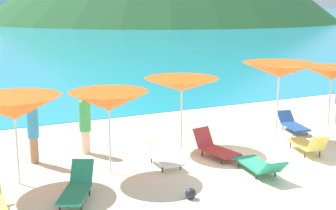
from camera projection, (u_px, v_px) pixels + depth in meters
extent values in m
cube|color=beige|center=(137.00, 102.00, 20.66)|extent=(50.00, 100.00, 0.30)
cylinder|color=silver|center=(17.00, 144.00, 10.65)|extent=(0.05, 0.05, 1.96)
cone|color=#EF5614|center=(14.00, 108.00, 10.47)|extent=(2.33, 2.33, 0.55)
sphere|color=silver|center=(14.00, 101.00, 10.43)|extent=(0.07, 0.07, 0.07)
cylinder|color=silver|center=(110.00, 135.00, 11.39)|extent=(0.04, 0.04, 1.94)
cone|color=#EF5614|center=(109.00, 101.00, 11.21)|extent=(2.05, 2.05, 0.48)
sphere|color=silver|center=(109.00, 95.00, 11.17)|extent=(0.07, 0.07, 0.07)
cylinder|color=silver|center=(181.00, 115.00, 13.45)|extent=(0.05, 0.05, 1.96)
cone|color=#EF5614|center=(182.00, 85.00, 13.26)|extent=(2.31, 2.31, 0.38)
sphere|color=silver|center=(182.00, 80.00, 13.23)|extent=(0.07, 0.07, 0.07)
cylinder|color=silver|center=(277.00, 104.00, 14.05)|extent=(0.06, 0.06, 2.30)
cone|color=#EF5614|center=(279.00, 70.00, 13.82)|extent=(2.36, 2.36, 0.44)
sphere|color=silver|center=(279.00, 65.00, 13.79)|extent=(0.07, 0.07, 0.07)
cylinder|color=silver|center=(330.00, 100.00, 15.47)|extent=(0.05, 0.05, 1.99)
cone|color=#EF5614|center=(332.00, 73.00, 15.28)|extent=(2.08, 2.08, 0.41)
sphere|color=silver|center=(332.00, 69.00, 15.26)|extent=(0.07, 0.07, 0.07)
cube|color=white|center=(166.00, 160.00, 11.94)|extent=(0.63, 1.11, 0.05)
cube|color=white|center=(156.00, 146.00, 12.56)|extent=(0.57, 0.43, 0.35)
cylinder|color=#333338|center=(162.00, 169.00, 11.56)|extent=(0.04, 0.04, 0.17)
cylinder|color=#333338|center=(180.00, 167.00, 11.75)|extent=(0.04, 0.04, 0.17)
cylinder|color=#333338|center=(151.00, 160.00, 12.25)|extent=(0.04, 0.04, 0.17)
cylinder|color=#333338|center=(168.00, 158.00, 12.44)|extent=(0.04, 0.04, 0.17)
cube|color=#D8BF4C|center=(304.00, 144.00, 13.11)|extent=(0.82, 1.33, 0.05)
cube|color=#D8BF4C|center=(318.00, 144.00, 12.35)|extent=(0.55, 0.40, 0.47)
cylinder|color=#333338|center=(305.00, 144.00, 13.56)|extent=(0.04, 0.04, 0.22)
cylinder|color=#333338|center=(291.00, 145.00, 13.47)|extent=(0.04, 0.04, 0.22)
cylinder|color=#333338|center=(320.00, 153.00, 12.72)|extent=(0.04, 0.04, 0.22)
cylinder|color=#333338|center=(305.00, 154.00, 12.64)|extent=(0.04, 0.04, 0.22)
cube|color=#268C66|center=(256.00, 164.00, 11.61)|extent=(0.77, 1.33, 0.05)
cube|color=#268C66|center=(273.00, 168.00, 10.83)|extent=(0.63, 0.44, 0.37)
cylinder|color=#333338|center=(257.00, 162.00, 12.09)|extent=(0.04, 0.04, 0.17)
cylinder|color=#333338|center=(239.00, 164.00, 11.93)|extent=(0.04, 0.04, 0.17)
cylinder|color=#333338|center=(275.00, 173.00, 11.27)|extent=(0.04, 0.04, 0.17)
cylinder|color=#333338|center=(256.00, 176.00, 11.11)|extent=(0.04, 0.04, 0.17)
cube|color=#A53333|center=(220.00, 152.00, 12.57)|extent=(0.78, 1.22, 0.05)
cube|color=#A53333|center=(203.00, 137.00, 13.06)|extent=(0.60, 0.40, 0.52)
cylinder|color=#333338|center=(222.00, 161.00, 12.18)|extent=(0.04, 0.04, 0.17)
cylinder|color=#333338|center=(235.00, 157.00, 12.46)|extent=(0.04, 0.04, 0.17)
cylinder|color=#333338|center=(202.00, 153.00, 12.80)|extent=(0.04, 0.04, 0.17)
cylinder|color=#333338|center=(215.00, 150.00, 13.09)|extent=(0.04, 0.04, 0.17)
cylinder|color=#333338|center=(2.00, 204.00, 9.52)|extent=(0.04, 0.04, 0.20)
cube|color=#1E478C|center=(295.00, 127.00, 15.11)|extent=(0.78, 1.20, 0.05)
cube|color=#1E478C|center=(286.00, 117.00, 15.78)|extent=(0.59, 0.51, 0.37)
cylinder|color=#333338|center=(294.00, 133.00, 14.76)|extent=(0.04, 0.04, 0.18)
cylinder|color=#333338|center=(307.00, 132.00, 14.86)|extent=(0.04, 0.04, 0.18)
cylinder|color=#333338|center=(283.00, 127.00, 15.50)|extent=(0.04, 0.04, 0.18)
cylinder|color=#333338|center=(295.00, 126.00, 15.60)|extent=(0.04, 0.04, 0.18)
cube|color=#268C66|center=(74.00, 194.00, 9.72)|extent=(1.01, 1.27, 0.05)
cube|color=#268C66|center=(82.00, 171.00, 10.39)|extent=(0.61, 0.56, 0.50)
cylinder|color=#333338|center=(60.00, 207.00, 9.40)|extent=(0.04, 0.04, 0.19)
cylinder|color=#333338|center=(81.00, 207.00, 9.38)|extent=(0.04, 0.04, 0.19)
cylinder|color=#333338|center=(70.00, 191.00, 10.19)|extent=(0.04, 0.04, 0.19)
cylinder|color=#333338|center=(89.00, 191.00, 10.17)|extent=(0.04, 0.04, 0.19)
cylinder|color=#A3704C|center=(34.00, 150.00, 12.23)|extent=(0.22, 0.22, 0.69)
cylinder|color=#3399D8|center=(32.00, 121.00, 12.06)|extent=(0.30, 0.30, 0.90)
sphere|color=#A3704C|center=(31.00, 100.00, 11.94)|extent=(0.22, 0.22, 0.22)
cylinder|color=beige|center=(86.00, 142.00, 13.03)|extent=(0.25, 0.25, 0.65)
cylinder|color=#3FB259|center=(85.00, 116.00, 12.87)|extent=(0.33, 0.33, 0.85)
sphere|color=beige|center=(84.00, 98.00, 12.76)|extent=(0.21, 0.21, 0.21)
sphere|color=#26262D|center=(191.00, 193.00, 9.99)|extent=(0.24, 0.24, 0.24)
cube|color=silver|center=(40.00, 5.00, 248.86)|extent=(61.40, 24.19, 7.55)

